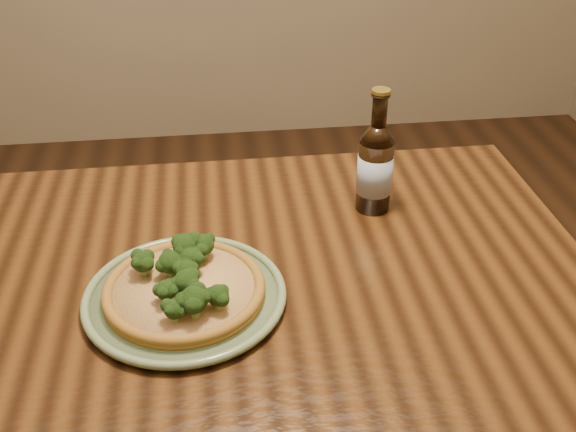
{
  "coord_description": "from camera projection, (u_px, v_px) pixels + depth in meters",
  "views": [
    {
      "loc": [
        0.17,
        -0.74,
        1.43
      ],
      "look_at": [
        0.29,
        0.21,
        0.82
      ],
      "focal_mm": 42.0,
      "sensor_mm": 36.0,
      "label": 1
    }
  ],
  "objects": [
    {
      "name": "plate",
      "position": [
        185.0,
        296.0,
        1.05
      ],
      "size": [
        0.32,
        0.32,
        0.02
      ],
      "rotation": [
        0.0,
        0.0,
        -0.07
      ],
      "color": "#6B7E57",
      "rests_on": "table"
    },
    {
      "name": "pizza",
      "position": [
        184.0,
        286.0,
        1.04
      ],
      "size": [
        0.25,
        0.25,
        0.07
      ],
      "rotation": [
        0.0,
        0.0,
        0.19
      ],
      "color": "#926321",
      "rests_on": "plate"
    },
    {
      "name": "table",
      "position": [
        120.0,
        346.0,
        1.1
      ],
      "size": [
        1.6,
        0.9,
        0.75
      ],
      "color": "#40230D",
      "rests_on": "ground"
    },
    {
      "name": "beer_bottle",
      "position": [
        375.0,
        167.0,
        1.24
      ],
      "size": [
        0.07,
        0.07,
        0.24
      ],
      "rotation": [
        0.0,
        0.0,
        -0.24
      ],
      "color": "black",
      "rests_on": "table"
    }
  ]
}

